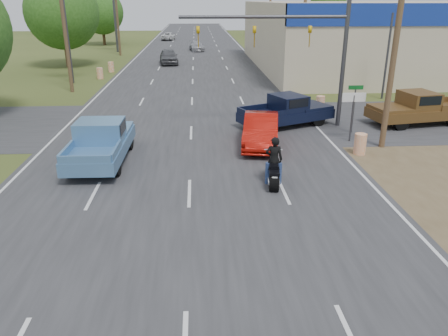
{
  "coord_description": "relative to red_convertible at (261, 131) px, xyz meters",
  "views": [
    {
      "loc": [
        0.38,
        -7.13,
        6.88
      ],
      "look_at": [
        1.27,
        7.23,
        1.3
      ],
      "focal_mm": 35.0,
      "sensor_mm": 36.0,
      "label": 1
    }
  ],
  "objects": [
    {
      "name": "distant_car_white",
      "position": [
        -8.01,
        60.85,
        -0.13
      ],
      "size": [
        2.46,
        4.81,
        1.3
      ],
      "primitive_type": "imported",
      "rotation": [
        0.0,
        0.0,
        3.08
      ],
      "color": "silver",
      "rests_on": "ground"
    },
    {
      "name": "utility_pole_6",
      "position": [
        -13.0,
        38.4,
        4.54
      ],
      "size": [
        2.0,
        0.28,
        10.0
      ],
      "color": "#4C3823",
      "rests_on": "ground"
    },
    {
      "name": "barrel_0",
      "position": [
        4.5,
        -1.6,
        -0.28
      ],
      "size": [
        0.56,
        0.56,
        1.0
      ],
      "primitive_type": "cylinder",
      "color": "orange",
      "rests_on": "ground"
    },
    {
      "name": "brown_pickup",
      "position": [
        9.62,
        3.43,
        0.18
      ],
      "size": [
        6.05,
        3.17,
        1.91
      ],
      "rotation": [
        0.0,
        0.0,
        1.74
      ],
      "color": "black",
      "rests_on": "ground"
    },
    {
      "name": "tree_1",
      "position": [
        -17.0,
        28.4,
        4.8
      ],
      "size": [
        7.56,
        7.56,
        9.36
      ],
      "color": "#422D19",
      "rests_on": "ground"
    },
    {
      "name": "tree_6",
      "position": [
        -33.5,
        81.4,
        5.73
      ],
      "size": [
        8.82,
        8.82,
        10.92
      ],
      "color": "#422D19",
      "rests_on": "ground"
    },
    {
      "name": "tree_5",
      "position": [
        26.5,
        81.4,
        5.11
      ],
      "size": [
        7.98,
        7.98,
        9.88
      ],
      "color": "#422D19",
      "rests_on": "ground"
    },
    {
      "name": "main_road",
      "position": [
        -3.5,
        26.4,
        -0.77
      ],
      "size": [
        15.0,
        180.0,
        0.02
      ],
      "primitive_type": "cube",
      "color": "#2D2D30",
      "rests_on": "ground"
    },
    {
      "name": "motorcycle",
      "position": [
        -0.19,
        -4.96,
        -0.25
      ],
      "size": [
        0.77,
        2.37,
        1.2
      ],
      "rotation": [
        0.0,
        0.0,
        -0.13
      ],
      "color": "black",
      "rests_on": "ground"
    },
    {
      "name": "utility_pole_2",
      "position": [
        6.0,
        17.4,
        4.54
      ],
      "size": [
        2.0,
        0.28,
        10.0
      ],
      "color": "#4C3823",
      "rests_on": "ground"
    },
    {
      "name": "barrel_1",
      "position": [
        4.9,
        6.9,
        -0.28
      ],
      "size": [
        0.56,
        0.56,
        1.0
      ],
      "primitive_type": "cylinder",
      "color": "orange",
      "rests_on": "ground"
    },
    {
      "name": "distant_car_silver",
      "position": [
        -3.05,
        43.12,
        -0.14
      ],
      "size": [
        2.37,
        4.58,
        1.27
      ],
      "primitive_type": "imported",
      "rotation": [
        0.0,
        0.0,
        0.14
      ],
      "color": "#A7A7AB",
      "rests_on": "ground"
    },
    {
      "name": "barrel_3",
      "position": [
        -11.7,
        24.4,
        -0.28
      ],
      "size": [
        0.56,
        0.56,
        1.0
      ],
      "primitive_type": "cylinder",
      "color": "orange",
      "rests_on": "ground"
    },
    {
      "name": "barrel_2",
      "position": [
        -12.0,
        20.4,
        -0.28
      ],
      "size": [
        0.56,
        0.56,
        1.0
      ],
      "primitive_type": "cylinder",
      "color": "orange",
      "rests_on": "ground"
    },
    {
      "name": "rider",
      "position": [
        -0.18,
        -4.89,
        0.15
      ],
      "size": [
        0.73,
        0.53,
        1.86
      ],
      "primitive_type": "imported",
      "rotation": [
        0.0,
        0.0,
        3.02
      ],
      "color": "black",
      "rests_on": "ground"
    },
    {
      "name": "navy_pickup",
      "position": [
        2.07,
        3.52,
        0.14
      ],
      "size": [
        5.84,
        4.2,
        1.81
      ],
      "rotation": [
        0.0,
        0.0,
        -1.14
      ],
      "color": "black",
      "rests_on": "ground"
    },
    {
      "name": "lane_sign",
      "position": [
        4.7,
        0.4,
        1.12
      ],
      "size": [
        1.2,
        0.08,
        2.52
      ],
      "color": "#3F3F44",
      "rests_on": "ground"
    },
    {
      "name": "red_convertible",
      "position": [
        0.0,
        0.0,
        0.0
      ],
      "size": [
        2.4,
        4.94,
        1.56
      ],
      "primitive_type": "imported",
      "rotation": [
        0.0,
        0.0,
        -0.16
      ],
      "color": "#A50F07",
      "rests_on": "ground"
    },
    {
      "name": "cross_road",
      "position": [
        -3.5,
        4.4,
        -0.77
      ],
      "size": [
        120.0,
        10.0,
        0.02
      ],
      "primitive_type": "cube",
      "color": "#2D2D30",
      "rests_on": "ground"
    },
    {
      "name": "blue_pickup",
      "position": [
        -7.45,
        -1.78,
        0.17
      ],
      "size": [
        2.28,
        5.73,
        1.89
      ],
      "rotation": [
        0.0,
        0.0,
        -0.02
      ],
      "color": "black",
      "rests_on": "ground"
    },
    {
      "name": "utility_pole_5",
      "position": [
        -13.0,
        14.4,
        4.54
      ],
      "size": [
        2.0,
        0.28,
        10.0
      ],
      "color": "#4C3823",
      "rests_on": "ground"
    },
    {
      "name": "distant_car_grey",
      "position": [
        -6.24,
        29.89,
        0.04
      ],
      "size": [
        2.46,
        5.01,
        1.65
      ],
      "primitive_type": "imported",
      "rotation": [
        0.0,
        0.0,
        0.11
      ],
      "color": "#4E4F53",
      "rests_on": "ground"
    },
    {
      "name": "tree_2",
      "position": [
        -17.7,
        52.4,
        4.17
      ],
      "size": [
        6.72,
        6.72,
        8.32
      ],
      "color": "#422D19",
      "rests_on": "ground"
    },
    {
      "name": "utility_pole_1",
      "position": [
        6.0,
        -0.6,
        4.54
      ],
      "size": [
        2.0,
        0.28,
        10.0
      ],
      "color": "#4C3823",
      "rests_on": "ground"
    },
    {
      "name": "signal_mast",
      "position": [
        2.32,
        3.4,
        4.02
      ],
      "size": [
        9.12,
        0.4,
        7.0
      ],
      "color": "#3F3F44",
      "rests_on": "ground"
    },
    {
      "name": "dirt_verge",
      "position": [
        7.5,
        -3.6,
        -0.77
      ],
      "size": [
        8.0,
        18.0,
        0.01
      ],
      "primitive_type": "cube",
      "color": "brown",
      "rests_on": "ground"
    },
    {
      "name": "utility_pole_3",
      "position": [
        6.0,
        35.4,
        4.54
      ],
      "size": [
        2.0,
        0.28,
        10.0
      ],
      "color": "#4C3823",
      "rests_on": "ground"
    },
    {
      "name": "street_name_sign",
      "position": [
        5.3,
        1.9,
        0.83
      ],
      "size": [
        0.8,
        0.08,
        2.61
      ],
      "color": "#3F3F44",
      "rests_on": "ground"
    }
  ]
}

